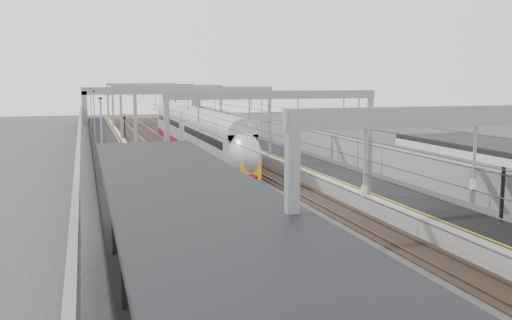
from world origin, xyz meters
TOP-DOWN VIEW (x-y plane):
  - platform_left at (-8.00, 45.00)m, footprint 4.00×120.00m
  - platform_right at (8.00, 45.00)m, footprint 4.00×120.00m
  - tracks at (0.00, 45.00)m, footprint 11.40×140.00m
  - overhead_line at (0.00, 51.62)m, footprint 13.00×140.00m
  - canopy_left at (-8.02, 2.99)m, footprint 4.40×30.00m
  - overbridge at (0.00, 100.00)m, footprint 22.00×2.20m
  - wall_left at (-11.20, 45.00)m, footprint 0.30×120.00m
  - wall_right at (11.20, 45.00)m, footprint 0.30×120.00m
  - train at (1.50, 53.83)m, footprint 2.59×47.20m
  - signal_green at (-5.20, 72.91)m, footprint 0.32×0.32m
  - signal_red_near at (3.20, 70.44)m, footprint 0.32×0.32m
  - signal_red_far at (5.40, 77.59)m, footprint 0.32×0.32m

SIDE VIEW (x-z plane):
  - tracks at x=0.00m, z-range -0.05..0.15m
  - platform_left at x=-8.00m, z-range 0.00..1.00m
  - platform_right at x=8.00m, z-range 0.00..1.00m
  - wall_left at x=-11.20m, z-range 0.00..3.20m
  - wall_right at x=11.20m, z-range 0.00..3.20m
  - train at x=1.50m, z-range -0.03..4.07m
  - signal_green at x=-5.20m, z-range 0.68..4.15m
  - signal_red_near at x=3.20m, z-range 0.68..4.15m
  - signal_red_far at x=5.40m, z-range 0.68..4.15m
  - canopy_left at x=-8.02m, z-range 2.97..7.21m
  - overbridge at x=0.00m, z-range 1.86..8.76m
  - overhead_line at x=0.00m, z-range 2.84..9.44m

